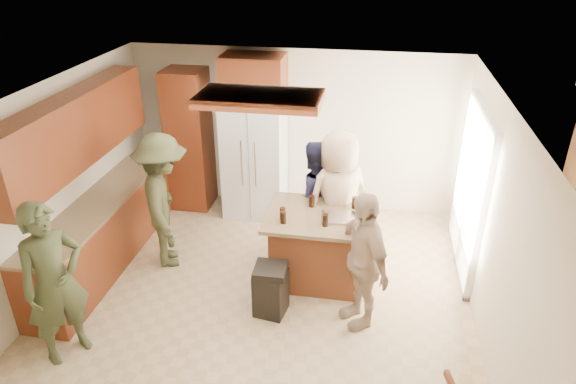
% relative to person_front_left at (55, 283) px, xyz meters
% --- Properties ---
extents(person_front_left, '(0.75, 0.80, 1.78)m').
position_rel_person_front_left_xyz_m(person_front_left, '(0.00, 0.00, 0.00)').
color(person_front_left, '#353C23').
rests_on(person_front_left, ground).
extents(person_behind_left, '(0.91, 0.79, 1.60)m').
position_rel_person_front_left_xyz_m(person_behind_left, '(2.26, 2.42, -0.09)').
color(person_behind_left, '#1B1C36').
rests_on(person_behind_left, ground).
extents(person_behind_right, '(1.07, 0.99, 1.84)m').
position_rel_person_front_left_xyz_m(person_behind_right, '(2.62, 2.19, 0.03)').
color(person_behind_right, tan).
rests_on(person_behind_right, ground).
extents(person_side_right, '(0.91, 1.07, 1.63)m').
position_rel_person_front_left_xyz_m(person_side_right, '(2.98, 1.03, -0.07)').
color(person_side_right, tan).
rests_on(person_side_right, ground).
extents(person_counter, '(0.97, 1.29, 1.81)m').
position_rel_person_front_left_xyz_m(person_counter, '(0.43, 1.78, 0.02)').
color(person_counter, '#3A3C23').
rests_on(person_counter, ground).
extents(left_cabinetry, '(0.64, 3.00, 2.30)m').
position_rel_person_front_left_xyz_m(left_cabinetry, '(-0.44, 1.62, 0.07)').
color(left_cabinetry, maroon).
rests_on(left_cabinetry, ground).
extents(back_wall_units, '(1.80, 0.60, 2.45)m').
position_rel_person_front_left_xyz_m(back_wall_units, '(0.47, 3.42, 0.49)').
color(back_wall_units, maroon).
rests_on(back_wall_units, ground).
extents(refrigerator, '(0.90, 0.76, 1.80)m').
position_rel_person_front_left_xyz_m(refrigerator, '(1.25, 3.34, 0.01)').
color(refrigerator, white).
rests_on(refrigerator, ground).
extents(kitchen_island, '(1.28, 1.03, 0.93)m').
position_rel_person_front_left_xyz_m(kitchen_island, '(2.42, 1.75, -0.41)').
color(kitchen_island, '#AD532C').
rests_on(kitchen_island, ground).
extents(island_items, '(1.02, 0.64, 0.15)m').
position_rel_person_front_left_xyz_m(island_items, '(2.59, 1.64, 0.08)').
color(island_items, silver).
rests_on(island_items, kitchen_island).
extents(trash_bin, '(0.39, 0.39, 0.63)m').
position_rel_person_front_left_xyz_m(trash_bin, '(1.97, 0.99, -0.57)').
color(trash_bin, black).
rests_on(trash_bin, ground).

